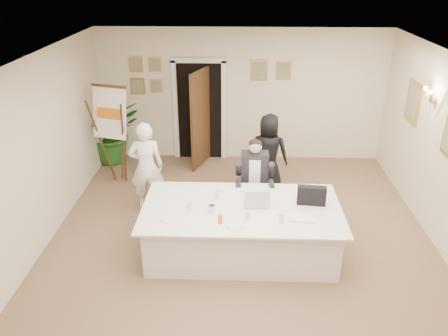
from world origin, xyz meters
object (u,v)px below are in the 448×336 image
oj_glass (220,219)px  potted_palm (111,132)px  laptop_bag (312,196)px  standing_woman (268,153)px  steel_jug (212,209)px  seated_man (254,179)px  flip_chart (116,140)px  standing_man (146,167)px  conference_table (241,230)px  paper_stack (302,218)px  laptop (257,196)px

oj_glass → potted_palm: bearing=124.3°
oj_glass → laptop_bag: bearing=23.2°
potted_palm → laptop_bag: size_ratio=3.27×
standing_woman → potted_palm: 3.51m
laptop_bag → steel_jug: (-1.43, -0.28, -0.09)m
seated_man → flip_chart: (-2.62, 1.21, 0.18)m
laptop_bag → steel_jug: size_ratio=3.73×
potted_palm → standing_woman: bearing=-20.0°
flip_chart → standing_man: bearing=-51.6°
steel_jug → conference_table: bearing=19.5°
seated_man → potted_palm: (-3.01, 2.22, -0.04)m
paper_stack → steel_jug: bearing=174.0°
standing_man → laptop_bag: bearing=147.9°
seated_man → standing_man: standing_man is taller
potted_palm → steel_jug: bearing=-55.0°
standing_woman → oj_glass: 2.61m
laptop → oj_glass: 0.74m
standing_man → standing_woman: bearing=-168.4°
seated_man → laptop: (0.01, -0.93, 0.21)m
conference_table → potted_palm: size_ratio=2.13×
conference_table → paper_stack: bearing=-18.7°
standing_man → laptop_bag: standing_man is taller
seated_man → steel_jug: seated_man is taller
flip_chart → potted_palm: 1.10m
standing_man → standing_woman: standing_man is taller
potted_palm → steel_jug: size_ratio=12.21×
steel_jug → potted_palm: bearing=125.0°
seated_man → laptop_bag: (0.80, -0.91, 0.21)m
laptop → steel_jug: bearing=-163.2°
standing_woman → paper_stack: (0.33, -2.33, 0.05)m
seated_man → potted_palm: 3.74m
seated_man → paper_stack: 1.45m
standing_man → laptop: (1.85, -1.16, 0.12)m
standing_man → oj_glass: 2.16m
oj_glass → conference_table: bearing=55.9°
standing_woman → paper_stack: bearing=107.8°
potted_palm → oj_glass: bearing=-55.7°
laptop → standing_woman: bearing=77.0°
standing_woman → seated_man: bearing=84.1°
standing_woman → paper_stack: standing_woman is taller
conference_table → flip_chart: bearing=137.0°
flip_chart → oj_glass: bearing=-51.6°
conference_table → steel_jug: bearing=-160.5°
standing_woman → oj_glass: bearing=82.2°
standing_woman → laptop_bag: bearing=114.6°
standing_woman → laptop_bag: standing_woman is taller
conference_table → standing_man: size_ratio=1.79×
standing_woman → steel_jug: bearing=77.1°
oj_glass → laptop: bearing=46.4°
laptop_bag → seated_man: bearing=137.2°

